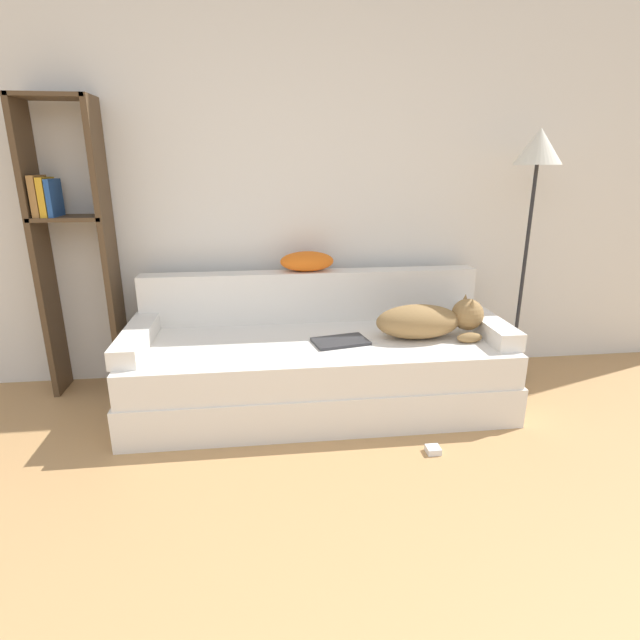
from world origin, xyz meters
The scene contains 11 objects.
wall_back centered at (0.00, 2.83, 1.35)m, with size 6.96×0.06×2.70m.
couch centered at (0.24, 2.24, 0.22)m, with size 2.29×0.93×0.44m.
couch_backrest centered at (0.24, 2.63, 0.61)m, with size 2.25×0.15×0.34m.
couch_arm_left centered at (-0.83, 2.23, 0.49)m, with size 0.15×0.74×0.11m.
couch_arm_right centered at (1.31, 2.23, 0.49)m, with size 0.15×0.74×0.11m.
dog centered at (0.92, 2.18, 0.55)m, with size 0.67×0.30×0.25m.
laptop centered at (0.37, 2.15, 0.45)m, with size 0.35×0.26×0.02m.
throw_pillow centered at (0.22, 2.64, 0.84)m, with size 0.36×0.19×0.13m.
bookshelf centered at (-1.26, 2.65, 1.03)m, with size 0.45×0.26×1.84m.
floor_lamp centered at (1.66, 2.46, 1.45)m, with size 0.29×0.29×1.67m.
power_adapter centered at (0.78, 1.59, 0.02)m, with size 0.07×0.07×0.03m.
Camera 1 is at (-0.09, -0.62, 1.48)m, focal length 28.00 mm.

